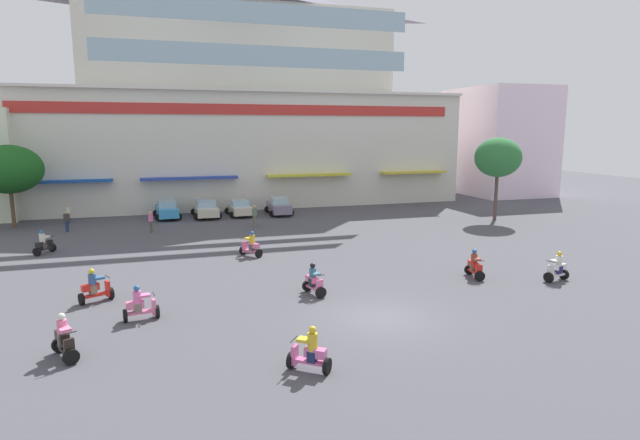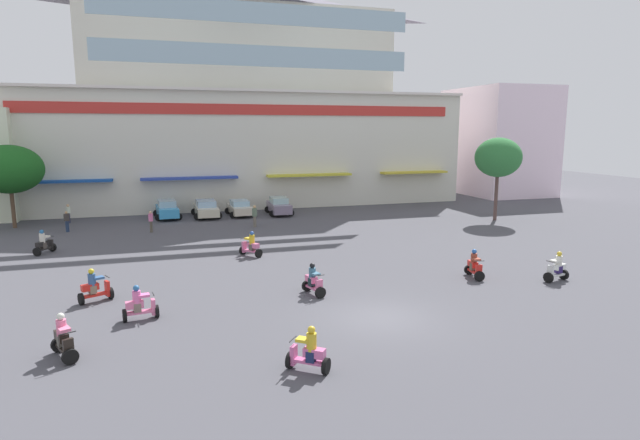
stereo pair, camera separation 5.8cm
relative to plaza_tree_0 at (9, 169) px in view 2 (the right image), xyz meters
name	(u,v)px [view 2 (the right image)]	position (x,y,z in m)	size (l,w,h in m)	color
ground_plane	(299,249)	(19.27, -13.40, -4.54)	(128.00, 128.00, 0.00)	#49494F
colonial_building	(241,108)	(19.27, 9.82, 5.22)	(43.68, 17.03, 22.13)	silver
flank_building_right	(497,141)	(49.39, 8.49, 1.61)	(8.79, 11.87, 12.31)	white
plaza_tree_0	(9,169)	(0.00, 0.00, 0.00)	(4.94, 4.47, 6.40)	brown
plaza_tree_1	(498,158)	(37.78, -7.95, 0.70)	(3.82, 3.74, 6.89)	brown
parked_car_0	(167,209)	(11.41, 1.09, -3.75)	(2.42, 4.21, 1.58)	#3795CF
parked_car_1	(206,209)	(14.67, 0.78, -3.79)	(2.45, 4.54, 1.49)	beige
parked_car_2	(240,208)	(17.58, 0.69, -3.83)	(2.39, 4.03, 1.38)	beige
parked_car_3	(279,206)	(21.04, 0.28, -3.75)	(2.28, 4.09, 1.57)	gray
scooter_rider_0	(474,266)	(26.19, -22.49, -3.93)	(0.73, 1.45, 1.49)	black
scooter_rider_1	(63,340)	(7.68, -26.78, -3.91)	(1.06, 1.52, 1.54)	black
scooter_rider_2	(140,305)	(9.98, -23.80, -3.95)	(1.42, 0.70, 1.45)	black
scooter_rider_3	(44,244)	(3.99, -10.19, -3.93)	(1.17, 1.51, 1.52)	black
scooter_rider_4	(95,288)	(8.02, -20.90, -3.90)	(1.50, 1.07, 1.53)	black
scooter_rider_5	(313,282)	(17.52, -22.72, -3.92)	(0.83, 1.45, 1.48)	black
scooter_rider_6	(251,246)	(16.01, -14.50, -3.91)	(1.28, 1.52, 1.54)	black
scooter_rider_7	(309,353)	(15.21, -30.10, -3.93)	(1.39, 1.25, 1.50)	black
scooter_rider_8	(557,269)	(29.81, -24.23, -3.90)	(1.38, 0.77, 1.52)	black
pedestrian_0	(151,220)	(10.17, -4.98, -3.62)	(0.44, 0.44, 1.61)	#4D463A
pedestrian_1	(67,220)	(4.18, -2.95, -3.67)	(0.55, 0.55, 1.56)	#20304D
pedestrian_2	(255,215)	(17.89, -5.15, -3.56)	(0.39, 0.39, 1.72)	#6B6256
pedestrian_3	(68,212)	(3.69, 1.11, -3.65)	(0.43, 0.43, 1.56)	#2E314C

